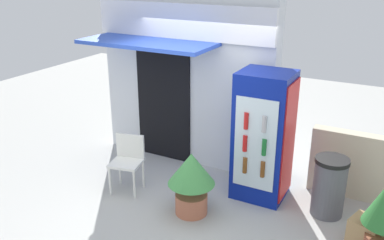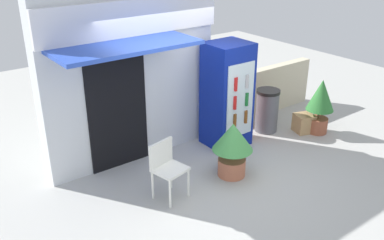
{
  "view_description": "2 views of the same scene",
  "coord_description": "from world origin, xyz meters",
  "px_view_note": "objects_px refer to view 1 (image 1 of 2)",
  "views": [
    {
      "loc": [
        2.76,
        -4.69,
        3.36
      ],
      "look_at": [
        0.05,
        0.44,
        1.15
      ],
      "focal_mm": 39.02,
      "sensor_mm": 36.0,
      "label": 1
    },
    {
      "loc": [
        -3.79,
        -4.64,
        3.69
      ],
      "look_at": [
        -0.15,
        0.22,
        0.99
      ],
      "focal_mm": 39.73,
      "sensor_mm": 36.0,
      "label": 2
    }
  ],
  "objects_px": {
    "plastic_chair": "(128,158)",
    "cardboard_box": "(365,232)",
    "trash_bin": "(329,187)",
    "drink_cooler": "(263,136)",
    "potted_plant_near_shop": "(191,177)"
  },
  "relations": [
    {
      "from": "plastic_chair",
      "to": "potted_plant_near_shop",
      "type": "relative_size",
      "value": 0.95
    },
    {
      "from": "drink_cooler",
      "to": "trash_bin",
      "type": "bearing_deg",
      "value": -3.61
    },
    {
      "from": "plastic_chair",
      "to": "cardboard_box",
      "type": "height_order",
      "value": "plastic_chair"
    },
    {
      "from": "trash_bin",
      "to": "cardboard_box",
      "type": "relative_size",
      "value": 2.37
    },
    {
      "from": "plastic_chair",
      "to": "trash_bin",
      "type": "relative_size",
      "value": 1.02
    },
    {
      "from": "plastic_chair",
      "to": "trash_bin",
      "type": "bearing_deg",
      "value": 14.24
    },
    {
      "from": "plastic_chair",
      "to": "drink_cooler",
      "type": "bearing_deg",
      "value": 22.97
    },
    {
      "from": "drink_cooler",
      "to": "cardboard_box",
      "type": "relative_size",
      "value": 5.3
    },
    {
      "from": "plastic_chair",
      "to": "trash_bin",
      "type": "distance_m",
      "value": 2.98
    },
    {
      "from": "plastic_chair",
      "to": "cardboard_box",
      "type": "xyz_separation_m",
      "value": [
        3.45,
        0.24,
        -0.35
      ]
    },
    {
      "from": "potted_plant_near_shop",
      "to": "cardboard_box",
      "type": "relative_size",
      "value": 2.54
    },
    {
      "from": "plastic_chair",
      "to": "trash_bin",
      "type": "height_order",
      "value": "plastic_chair"
    },
    {
      "from": "potted_plant_near_shop",
      "to": "trash_bin",
      "type": "height_order",
      "value": "potted_plant_near_shop"
    },
    {
      "from": "potted_plant_near_shop",
      "to": "trash_bin",
      "type": "distance_m",
      "value": 1.92
    },
    {
      "from": "drink_cooler",
      "to": "potted_plant_near_shop",
      "type": "bearing_deg",
      "value": -126.6
    }
  ]
}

